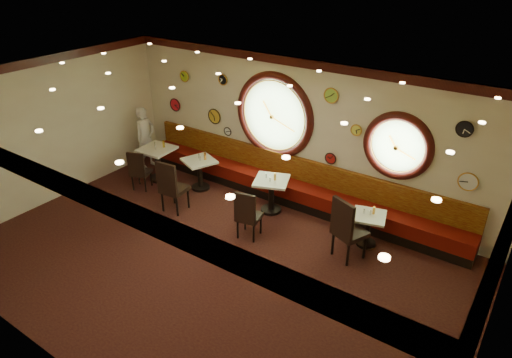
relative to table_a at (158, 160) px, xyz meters
name	(u,v)px	position (x,y,z in m)	size (l,w,h in m)	color
floor	(213,261)	(3.21, -1.81, -0.53)	(9.00, 6.00, 0.00)	black
ceiling	(204,93)	(3.21, -1.81, 2.67)	(9.00, 6.00, 0.02)	#B39632
wall_back	(298,132)	(3.21, 1.19, 1.07)	(9.00, 0.02, 3.20)	beige
wall_front	(50,281)	(3.21, -4.81, 1.07)	(9.00, 0.02, 3.20)	beige
wall_left	(51,130)	(-1.29, -1.81, 1.07)	(0.02, 6.00, 3.20)	beige
wall_right	(499,286)	(7.71, -1.81, 1.07)	(0.02, 6.00, 3.20)	beige
molding_back	(300,62)	(3.21, 1.14, 2.58)	(9.00, 0.10, 0.18)	black
molding_front	(25,168)	(3.21, -4.76, 2.58)	(9.00, 0.10, 0.18)	black
molding_left	(37,61)	(-1.24, -1.81, 2.58)	(0.10, 6.00, 0.18)	black
banquette_base	(289,197)	(3.21, 0.91, -0.43)	(8.00, 0.55, 0.20)	black
banquette_seat	(289,187)	(3.21, 0.91, -0.18)	(8.00, 0.55, 0.30)	#590C07
banquette_back	(295,168)	(3.21, 1.13, 0.22)	(8.00, 0.10, 0.55)	#5E1307
porthole_left_glass	(274,116)	(2.61, 1.19, 1.32)	(1.66, 1.66, 0.02)	#8DB76E
porthole_left_frame	(274,116)	(2.61, 1.17, 1.32)	(1.98, 1.98, 0.18)	black
porthole_left_ring	(273,116)	(2.61, 1.14, 1.32)	(1.61, 1.61, 0.03)	gold
porthole_right_glass	(398,146)	(5.41, 1.19, 1.27)	(1.10, 1.10, 0.02)	#8DB76E
porthole_right_frame	(398,146)	(5.41, 1.17, 1.27)	(1.38, 1.38, 0.18)	black
porthole_right_ring	(397,147)	(5.41, 1.14, 1.27)	(1.09, 1.09, 0.03)	gold
wall_clock_0	(223,80)	(1.21, 1.15, 1.92)	(0.24, 0.24, 0.03)	black
wall_clock_1	(468,182)	(6.76, 1.15, 0.92)	(0.34, 0.34, 0.03)	white
wall_clock_2	(215,116)	(0.91, 1.15, 0.97)	(0.36, 0.36, 0.03)	gold
wall_clock_3	(175,105)	(-0.39, 1.15, 1.02)	(0.32, 0.32, 0.03)	red
wall_clock_4	(185,76)	(0.01, 1.15, 1.82)	(0.26, 0.26, 0.03)	#99BD25
wall_clock_5	(331,96)	(3.96, 1.15, 2.02)	(0.30, 0.30, 0.03)	#95C83E
wall_clock_6	(356,130)	(4.56, 1.15, 1.42)	(0.22, 0.22, 0.03)	#E6E14C
wall_clock_7	(228,131)	(1.31, 1.15, 0.67)	(0.20, 0.20, 0.03)	white
wall_clock_8	(331,158)	(4.06, 1.15, 0.67)	(0.24, 0.24, 0.03)	red
wall_clock_9	(465,129)	(6.51, 1.15, 1.87)	(0.28, 0.28, 0.03)	black
table_a	(158,160)	(0.00, 0.00, 0.00)	(0.82, 0.82, 0.84)	black
table_b	(200,171)	(1.16, 0.22, -0.06)	(0.89, 0.89, 0.75)	black
table_c	(271,191)	(3.12, 0.31, -0.04)	(0.92, 0.92, 0.78)	black
table_d	(368,226)	(5.33, 0.31, -0.11)	(0.75, 0.75, 0.67)	black
chair_a	(139,168)	(0.02, -0.63, 0.03)	(0.53, 0.53, 0.61)	black
chair_b	(171,184)	(1.36, -0.94, 0.16)	(0.55, 0.55, 0.75)	black
chair_c	(247,212)	(3.29, -0.83, 0.07)	(0.51, 0.51, 0.65)	black
chair_d	(346,226)	(5.15, -0.35, 0.19)	(0.69, 0.69, 0.78)	black
condiment_a_salt	(155,144)	(-0.15, 0.10, 0.36)	(0.03, 0.03, 0.09)	#B7B7BC
condiment_b_salt	(199,156)	(1.09, 0.30, 0.28)	(0.04, 0.04, 0.11)	silver
condiment_c_salt	(266,176)	(2.98, 0.31, 0.30)	(0.04, 0.04, 0.10)	silver
condiment_d_salt	(364,211)	(5.22, 0.31, 0.18)	(0.03, 0.03, 0.09)	silver
condiment_a_pepper	(155,147)	(0.03, -0.06, 0.36)	(0.04, 0.04, 0.11)	silver
condiment_b_pepper	(200,158)	(1.19, 0.22, 0.27)	(0.04, 0.04, 0.10)	silver
condiment_c_pepper	(270,179)	(3.14, 0.22, 0.30)	(0.04, 0.04, 0.10)	silver
condiment_d_pepper	(371,213)	(5.34, 0.33, 0.18)	(0.03, 0.03, 0.09)	silver
condiment_a_bottle	(164,144)	(0.11, 0.15, 0.40)	(0.06, 0.06, 0.18)	gold
condiment_b_bottle	(205,156)	(1.26, 0.32, 0.31)	(0.06, 0.06, 0.18)	orange
condiment_c_bottle	(275,177)	(3.19, 0.33, 0.33)	(0.05, 0.05, 0.16)	gold
condiment_d_bottle	(374,210)	(5.37, 0.39, 0.22)	(0.05, 0.05, 0.15)	gold
waiter	(146,137)	(-0.79, 0.39, 0.28)	(0.59, 0.39, 1.62)	white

